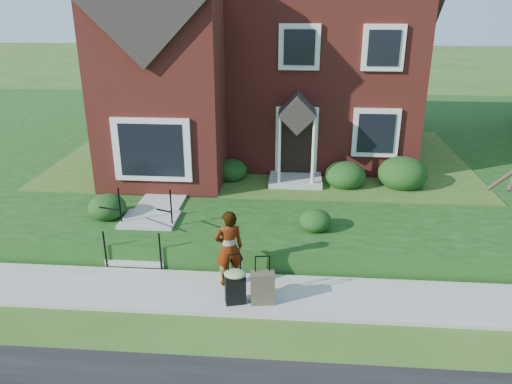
# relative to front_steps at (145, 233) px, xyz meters

# --- Properties ---
(ground) EXTENTS (120.00, 120.00, 0.00)m
(ground) POSITION_rel_front_steps_xyz_m (2.50, -1.84, -0.47)
(ground) COLOR #2D5119
(ground) RESTS_ON ground
(sidewalk) EXTENTS (60.00, 1.60, 0.08)m
(sidewalk) POSITION_rel_front_steps_xyz_m (2.50, -1.84, -0.43)
(sidewalk) COLOR #9E9B93
(sidewalk) RESTS_ON ground
(terrace) EXTENTS (44.00, 20.00, 0.60)m
(terrace) POSITION_rel_front_steps_xyz_m (6.50, 9.06, -0.17)
(terrace) COLOR #17390F
(terrace) RESTS_ON ground
(walkway) EXTENTS (1.20, 6.00, 0.06)m
(walkway) POSITION_rel_front_steps_xyz_m (0.00, 3.16, 0.16)
(walkway) COLOR #9E9B93
(walkway) RESTS_ON terrace
(main_house) EXTENTS (10.40, 10.20, 9.40)m
(main_house) POSITION_rel_front_steps_xyz_m (2.29, 7.76, 4.79)
(main_house) COLOR maroon
(main_house) RESTS_ON terrace
(front_steps) EXTENTS (1.40, 2.02, 1.50)m
(front_steps) POSITION_rel_front_steps_xyz_m (0.00, 0.00, 0.00)
(front_steps) COLOR #9E9B93
(front_steps) RESTS_ON ground
(foundation_shrubs) EXTENTS (10.01, 4.33, 1.02)m
(foundation_shrubs) POSITION_rel_front_steps_xyz_m (2.92, 3.10, 0.57)
(foundation_shrubs) COLOR #16340F
(foundation_shrubs) RESTS_ON terrace
(woman) EXTENTS (0.73, 0.60, 1.73)m
(woman) POSITION_rel_front_steps_xyz_m (2.31, -1.50, 0.47)
(woman) COLOR #999999
(woman) RESTS_ON sidewalk
(suitcase_black) EXTENTS (0.54, 0.48, 1.10)m
(suitcase_black) POSITION_rel_front_steps_xyz_m (2.53, -2.24, 0.03)
(suitcase_black) COLOR black
(suitcase_black) RESTS_ON sidewalk
(suitcase_olive) EXTENTS (0.51, 0.33, 1.04)m
(suitcase_olive) POSITION_rel_front_steps_xyz_m (3.09, -2.18, -0.05)
(suitcase_olive) COLOR #4B4532
(suitcase_olive) RESTS_ON sidewalk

